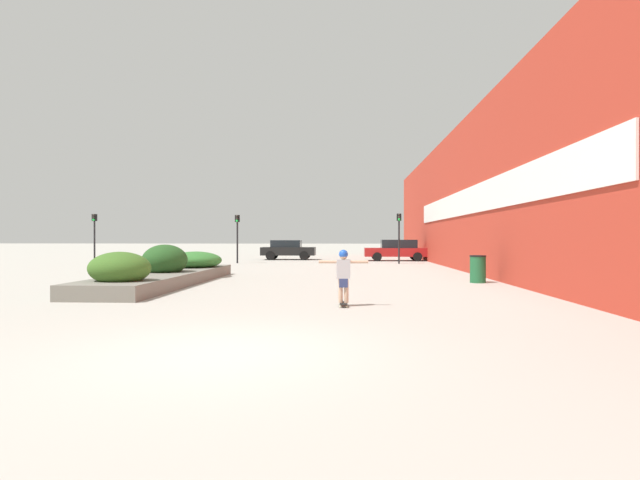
{
  "coord_description": "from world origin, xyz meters",
  "views": [
    {
      "loc": [
        1.65,
        -6.84,
        1.58
      ],
      "look_at": [
        0.59,
        12.66,
        1.53
      ],
      "focal_mm": 28.0,
      "sensor_mm": 36.0,
      "label": 1
    }
  ],
  "objects_px": {
    "car_center_left": "(288,249)",
    "traffic_light_far_left": "(94,229)",
    "skateboarder": "(343,271)",
    "traffic_light_right": "(399,229)",
    "skateboard": "(343,304)",
    "car_leftmost": "(397,250)",
    "trash_bin": "(478,269)",
    "traffic_light_left": "(237,230)"
  },
  "relations": [
    {
      "from": "car_center_left",
      "to": "traffic_light_far_left",
      "type": "height_order",
      "value": "traffic_light_far_left"
    },
    {
      "from": "skateboarder",
      "to": "traffic_light_far_left",
      "type": "height_order",
      "value": "traffic_light_far_left"
    },
    {
      "from": "traffic_light_right",
      "to": "traffic_light_far_left",
      "type": "height_order",
      "value": "traffic_light_far_left"
    },
    {
      "from": "traffic_light_right",
      "to": "traffic_light_far_left",
      "type": "distance_m",
      "value": 19.6
    },
    {
      "from": "skateboard",
      "to": "traffic_light_right",
      "type": "xyz_separation_m",
      "value": [
        3.35,
        19.96,
        2.11
      ]
    },
    {
      "from": "skateboard",
      "to": "car_leftmost",
      "type": "height_order",
      "value": "car_leftmost"
    },
    {
      "from": "car_center_left",
      "to": "traffic_light_far_left",
      "type": "bearing_deg",
      "value": -63.4
    },
    {
      "from": "skateboarder",
      "to": "car_leftmost",
      "type": "relative_size",
      "value": 0.28
    },
    {
      "from": "skateboarder",
      "to": "traffic_light_far_left",
      "type": "xyz_separation_m",
      "value": [
        -16.24,
        19.73,
        1.35
      ]
    },
    {
      "from": "car_leftmost",
      "to": "car_center_left",
      "type": "xyz_separation_m",
      "value": [
        -8.0,
        1.49,
        -0.01
      ]
    },
    {
      "from": "trash_bin",
      "to": "traffic_light_right",
      "type": "relative_size",
      "value": 0.31
    },
    {
      "from": "car_center_left",
      "to": "skateboard",
      "type": "bearing_deg",
      "value": 9.65
    },
    {
      "from": "skateboarder",
      "to": "trash_bin",
      "type": "distance_m",
      "value": 8.08
    },
    {
      "from": "traffic_light_left",
      "to": "traffic_light_right",
      "type": "relative_size",
      "value": 0.98
    },
    {
      "from": "traffic_light_left",
      "to": "traffic_light_right",
      "type": "distance_m",
      "value": 10.33
    },
    {
      "from": "skateboard",
      "to": "traffic_light_far_left",
      "type": "height_order",
      "value": "traffic_light_far_left"
    },
    {
      "from": "car_leftmost",
      "to": "traffic_light_right",
      "type": "distance_m",
      "value": 4.45
    },
    {
      "from": "skateboarder",
      "to": "traffic_light_far_left",
      "type": "bearing_deg",
      "value": 127.99
    },
    {
      "from": "trash_bin",
      "to": "traffic_light_far_left",
      "type": "height_order",
      "value": "traffic_light_far_left"
    },
    {
      "from": "skateboarder",
      "to": "car_center_left",
      "type": "height_order",
      "value": "car_center_left"
    },
    {
      "from": "skateboard",
      "to": "traffic_light_far_left",
      "type": "xyz_separation_m",
      "value": [
        -16.24,
        19.73,
        2.12
      ]
    },
    {
      "from": "traffic_light_left",
      "to": "traffic_light_far_left",
      "type": "xyz_separation_m",
      "value": [
        -9.27,
        -0.34,
        0.04
      ]
    },
    {
      "from": "skateboarder",
      "to": "traffic_light_right",
      "type": "xyz_separation_m",
      "value": [
        3.35,
        19.96,
        1.34
      ]
    },
    {
      "from": "traffic_light_right",
      "to": "car_leftmost",
      "type": "bearing_deg",
      "value": 86.14
    },
    {
      "from": "skateboard",
      "to": "car_center_left",
      "type": "xyz_separation_m",
      "value": [
        -4.36,
        25.67,
        0.71
      ]
    },
    {
      "from": "car_center_left",
      "to": "traffic_light_left",
      "type": "bearing_deg",
      "value": -24.94
    },
    {
      "from": "car_leftmost",
      "to": "traffic_light_right",
      "type": "relative_size",
      "value": 1.42
    },
    {
      "from": "skateboarder",
      "to": "traffic_light_right",
      "type": "height_order",
      "value": "traffic_light_right"
    },
    {
      "from": "car_center_left",
      "to": "traffic_light_right",
      "type": "height_order",
      "value": "traffic_light_right"
    },
    {
      "from": "traffic_light_far_left",
      "to": "traffic_light_right",
      "type": "bearing_deg",
      "value": 0.69
    },
    {
      "from": "skateboard",
      "to": "traffic_light_far_left",
      "type": "bearing_deg",
      "value": 127.99
    },
    {
      "from": "skateboard",
      "to": "traffic_light_left",
      "type": "relative_size",
      "value": 0.2
    },
    {
      "from": "skateboard",
      "to": "traffic_light_right",
      "type": "relative_size",
      "value": 0.19
    },
    {
      "from": "traffic_light_right",
      "to": "skateboarder",
      "type": "bearing_deg",
      "value": -99.54
    },
    {
      "from": "traffic_light_far_left",
      "to": "trash_bin",
      "type": "bearing_deg",
      "value": -32.17
    },
    {
      "from": "skateboarder",
      "to": "traffic_light_left",
      "type": "height_order",
      "value": "traffic_light_left"
    },
    {
      "from": "car_center_left",
      "to": "skateboarder",
      "type": "bearing_deg",
      "value": 9.65
    },
    {
      "from": "traffic_light_left",
      "to": "car_leftmost",
      "type": "bearing_deg",
      "value": 21.19
    },
    {
      "from": "traffic_light_left",
      "to": "traffic_light_far_left",
      "type": "height_order",
      "value": "traffic_light_far_left"
    },
    {
      "from": "skateboarder",
      "to": "car_leftmost",
      "type": "bearing_deg",
      "value": 79.97
    },
    {
      "from": "traffic_light_right",
      "to": "trash_bin",
      "type": "bearing_deg",
      "value": -83.98
    },
    {
      "from": "skateboard",
      "to": "traffic_light_right",
      "type": "distance_m",
      "value": 20.35
    }
  ]
}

